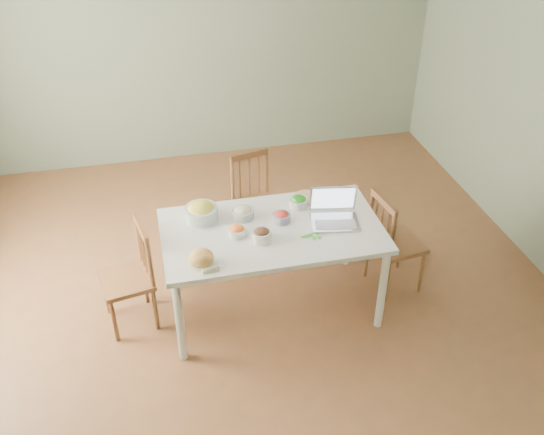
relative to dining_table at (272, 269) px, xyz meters
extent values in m
cube|color=brown|center=(-0.12, 0.20, -0.38)|extent=(5.00, 5.00, 0.00)
cube|color=gray|center=(-0.12, 2.70, 0.97)|extent=(5.00, 0.00, 2.70)
ellipsoid|color=gold|center=(-0.56, -0.30, 0.44)|extent=(0.23, 0.23, 0.11)
cube|color=beige|center=(-0.51, -0.39, 0.40)|extent=(0.12, 0.06, 0.03)
cylinder|color=#DFB885|center=(0.36, 0.34, 0.39)|extent=(0.26, 0.26, 0.02)
camera|label=1|loc=(-0.81, -3.52, 2.95)|focal=39.65mm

